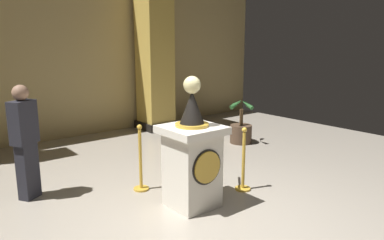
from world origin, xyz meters
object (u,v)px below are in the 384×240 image
object	(u,v)px
stanchion_near	(243,168)
bystander_guest	(25,139)
stanchion_far	(141,167)
potted_palm_right	(241,130)
pedestal_clock	(192,157)

from	to	relation	value
stanchion_near	bystander_guest	xyz separation A→B (m)	(-2.67, 1.77, 0.54)
stanchion_far	potted_palm_right	size ratio (longest dim) A/B	1.00
stanchion_far	bystander_guest	world-z (taller)	bystander_guest
stanchion_near	bystander_guest	distance (m)	3.24
potted_palm_right	bystander_guest	bearing A→B (deg)	-178.00
stanchion_near	bystander_guest	bearing A→B (deg)	146.50
stanchion_far	potted_palm_right	xyz separation A→B (m)	(3.21, 0.93, -0.07)
bystander_guest	potted_palm_right	bearing A→B (deg)	2.00
pedestal_clock	stanchion_near	world-z (taller)	pedestal_clock
stanchion_near	potted_palm_right	distance (m)	2.76
pedestal_clock	bystander_guest	distance (m)	2.42
pedestal_clock	bystander_guest	xyz separation A→B (m)	(-1.70, 1.70, 0.18)
bystander_guest	pedestal_clock	bearing A→B (deg)	-45.04
pedestal_clock	potted_palm_right	distance (m)	3.51
pedestal_clock	stanchion_near	xyz separation A→B (m)	(0.96, -0.06, -0.36)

